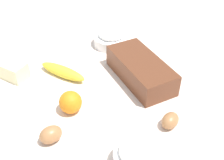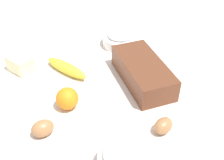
{
  "view_description": "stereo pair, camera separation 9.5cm",
  "coord_description": "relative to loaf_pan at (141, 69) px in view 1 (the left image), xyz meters",
  "views": [
    {
      "loc": [
        0.56,
        -0.49,
        0.63
      ],
      "look_at": [
        0.0,
        0.0,
        0.04
      ],
      "focal_mm": 45.62,
      "sensor_mm": 36.0,
      "label": 1
    },
    {
      "loc": [
        0.62,
        -0.42,
        0.63
      ],
      "look_at": [
        0.0,
        0.0,
        0.04
      ],
      "focal_mm": 45.62,
      "sensor_mm": 36.0,
      "label": 2
    }
  ],
  "objects": [
    {
      "name": "banana",
      "position": [
        -0.2,
        -0.2,
        -0.02
      ],
      "size": [
        0.19,
        0.1,
        0.04
      ],
      "primitive_type": "ellipsoid",
      "rotation": [
        0.0,
        0.0,
        3.45
      ],
      "color": "yellow",
      "rests_on": "ground_plane"
    },
    {
      "name": "ground_plane",
      "position": [
        -0.02,
        -0.11,
        -0.05
      ],
      "size": [
        2.4,
        2.4,
        0.02
      ],
      "primitive_type": "cube",
      "color": "beige"
    },
    {
      "name": "egg_beside_bowl",
      "position": [
        0.03,
        -0.39,
        -0.02
      ],
      "size": [
        0.06,
        0.07,
        0.05
      ],
      "primitive_type": "ellipsoid",
      "rotation": [
        0.0,
        1.57,
        1.47
      ],
      "color": "#AA7245",
      "rests_on": "ground_plane"
    },
    {
      "name": "orange_fruit",
      "position": [
        -0.03,
        -0.28,
        -0.01
      ],
      "size": [
        0.07,
        0.07,
        0.07
      ],
      "primitive_type": "sphere",
      "color": "orange",
      "rests_on": "ground_plane"
    },
    {
      "name": "sugar_bowl",
      "position": [
        -0.25,
        0.08,
        -0.01
      ],
      "size": [
        0.15,
        0.15,
        0.07
      ],
      "color": "white",
      "rests_on": "ground_plane"
    },
    {
      "name": "loaf_pan",
      "position": [
        0.0,
        0.0,
        0.0
      ],
      "size": [
        0.3,
        0.19,
        0.08
      ],
      "rotation": [
        0.0,
        0.0,
        -0.25
      ],
      "color": "brown",
      "rests_on": "ground_plane"
    },
    {
      "name": "egg_near_butter",
      "position": [
        0.22,
        -0.1,
        -0.02
      ],
      "size": [
        0.06,
        0.07,
        0.05
      ],
      "primitive_type": "ellipsoid",
      "rotation": [
        0.0,
        1.57,
        1.75
      ],
      "color": "#A46E43",
      "rests_on": "ground_plane"
    },
    {
      "name": "butter_block",
      "position": [
        -0.3,
        -0.33,
        -0.01
      ],
      "size": [
        0.11,
        0.09,
        0.06
      ],
      "primitive_type": "cube",
      "rotation": [
        0.0,
        0.0,
        0.32
      ],
      "color": "#F4EDB2",
      "rests_on": "ground_plane"
    },
    {
      "name": "flour_bowl",
      "position": [
        0.25,
        -0.27,
        -0.01
      ],
      "size": [
        0.12,
        0.12,
        0.07
      ],
      "color": "white",
      "rests_on": "ground_plane"
    }
  ]
}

